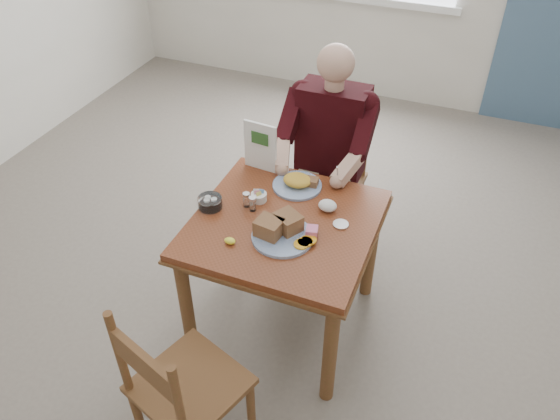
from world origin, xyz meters
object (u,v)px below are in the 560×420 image
at_px(table, 284,237).
at_px(far_plate, 298,183).
at_px(diner, 328,142).
at_px(chair_far, 330,179).
at_px(chair_near, 181,390).
at_px(near_plate, 282,230).

distance_m(table, far_plate, 0.33).
xyz_separation_m(table, far_plate, (-0.04, 0.30, 0.14)).
height_order(diner, far_plate, diner).
height_order(chair_far, far_plate, chair_far).
bearing_deg(far_plate, chair_near, -93.67).
xyz_separation_m(chair_near, far_plate, (0.08, 1.20, 0.30)).
height_order(chair_far, chair_near, same).
bearing_deg(near_plate, chair_far, 91.96).
bearing_deg(near_plate, table, 105.71).
height_order(table, far_plate, far_plate).
xyz_separation_m(table, chair_near, (-0.11, -0.90, -0.16)).
relative_size(near_plate, far_plate, 1.29).
relative_size(chair_far, diner, 0.69).
bearing_deg(near_plate, far_plate, 99.28).
xyz_separation_m(table, diner, (0.00, 0.71, 0.17)).
bearing_deg(table, near_plate, -74.29).
bearing_deg(table, far_plate, 96.83).
distance_m(table, diner, 0.73).
distance_m(chair_near, near_plate, 0.86).
bearing_deg(diner, chair_near, -94.01).
distance_m(chair_near, diner, 1.64).
xyz_separation_m(near_plate, far_plate, (-0.07, 0.41, -0.01)).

